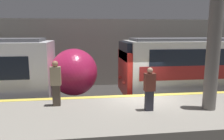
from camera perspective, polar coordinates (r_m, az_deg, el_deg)
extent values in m
plane|color=#33302D|center=(10.27, 7.37, -12.53)|extent=(120.00, 120.00, 0.00)
cube|color=gray|center=(8.40, 10.78, -13.69)|extent=(40.00, 3.73, 1.15)
cube|color=#EAD14C|center=(9.75, 7.74, -6.59)|extent=(40.00, 0.30, 0.01)
cube|color=#9E998E|center=(16.03, 1.54, 4.59)|extent=(50.00, 0.15, 4.80)
cylinder|color=slate|center=(8.43, 24.82, 3.27)|extent=(0.46, 0.46, 3.85)
ellipsoid|color=#B21E4C|center=(11.49, -9.88, -0.51)|extent=(2.42, 2.62, 2.42)
sphere|color=#F2EFCC|center=(11.57, -5.11, -2.50)|extent=(0.20, 0.20, 0.20)
cube|color=red|center=(11.69, 3.30, -0.62)|extent=(0.25, 2.79, 2.30)
cube|color=black|center=(11.54, 3.36, 5.01)|extent=(0.25, 2.51, 0.92)
sphere|color=#EA4C42|center=(11.13, 3.11, -3.28)|extent=(0.18, 0.18, 0.18)
sphere|color=#EA4C42|center=(12.36, 2.02, -1.92)|extent=(0.18, 0.18, 0.18)
cube|color=#473D33|center=(8.55, -14.30, -6.45)|extent=(0.28, 0.20, 0.80)
cube|color=gray|center=(8.37, -14.52, -1.53)|extent=(0.38, 0.24, 0.70)
sphere|color=#9E7051|center=(8.29, -14.66, 1.59)|extent=(0.23, 0.23, 0.23)
cube|color=#2D2D38|center=(7.93, 9.66, -7.88)|extent=(0.28, 0.20, 0.72)
cube|color=brown|center=(7.75, 9.81, -3.12)|extent=(0.38, 0.24, 0.63)
sphere|color=tan|center=(7.66, 9.90, -0.09)|extent=(0.20, 0.20, 0.20)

